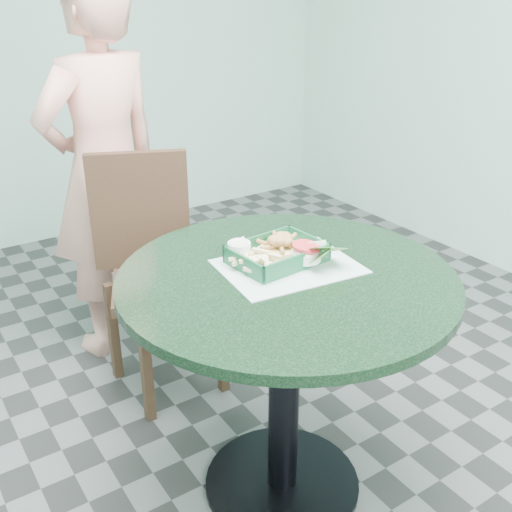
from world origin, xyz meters
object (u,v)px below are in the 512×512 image
sauce_ramekin (239,253)px  food_basket (277,263)px  dining_chair (153,258)px  crab_sandwich (281,249)px  diner_person (104,164)px  cafe_table (286,333)px

sauce_ramekin → food_basket: bearing=-32.0°
dining_chair → food_basket: bearing=-60.1°
food_basket → crab_sandwich: (0.03, 0.02, 0.03)m
crab_sandwich → dining_chair: bearing=99.0°
dining_chair → crab_sandwich: (0.11, -0.69, 0.27)m
dining_chair → diner_person: bearing=118.6°
diner_person → sauce_ramekin: bearing=76.1°
cafe_table → dining_chair: bearing=94.5°
diner_person → food_basket: diner_person is taller
cafe_table → sauce_ramekin: size_ratio=14.38×
food_basket → crab_sandwich: size_ratio=2.13×
cafe_table → sauce_ramekin: sauce_ramekin is taller
food_basket → dining_chair: bearing=96.7°
cafe_table → diner_person: size_ratio=0.57×
diner_person → food_basket: bearing=81.0°
sauce_ramekin → dining_chair: bearing=89.2°
cafe_table → dining_chair: 0.78m
sauce_ramekin → crab_sandwich: bearing=-19.7°
crab_sandwich → sauce_ramekin: 0.12m
cafe_table → crab_sandwich: (0.05, 0.09, 0.22)m
dining_chair → diner_person: (-0.03, 0.35, 0.30)m
cafe_table → food_basket: food_basket is taller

